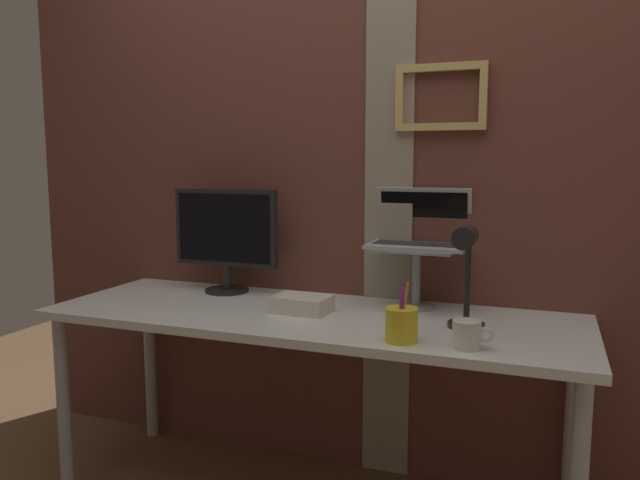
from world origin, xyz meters
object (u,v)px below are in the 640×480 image
object	(u,v)px
monitor	(226,233)
pen_cup	(402,324)
desk_lamp	(466,266)
coffee_mug	(467,335)
laptop	(420,230)

from	to	relation	value
monitor	pen_cup	size ratio (longest dim) A/B	2.53
desk_lamp	coffee_mug	size ratio (longest dim) A/B	2.90
laptop	desk_lamp	xyz separation A→B (m)	(0.21, -0.32, -0.07)
laptop	coffee_mug	xyz separation A→B (m)	(0.24, -0.50, -0.24)
laptop	coffee_mug	distance (m)	0.60
monitor	coffee_mug	world-z (taller)	monitor
monitor	coffee_mug	bearing A→B (deg)	-22.72
monitor	coffee_mug	xyz separation A→B (m)	(1.03, -0.43, -0.21)
monitor	coffee_mug	distance (m)	1.14
desk_lamp	pen_cup	xyz separation A→B (m)	(-0.16, -0.17, -0.16)
desk_lamp	coffee_mug	world-z (taller)	desk_lamp
laptop	desk_lamp	size ratio (longest dim) A/B	1.04
laptop	monitor	bearing A→B (deg)	-175.31
desk_lamp	pen_cup	size ratio (longest dim) A/B	1.93
laptop	pen_cup	xyz separation A→B (m)	(0.05, -0.50, -0.23)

